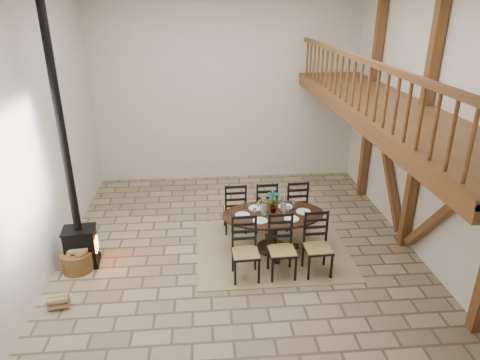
{
  "coord_description": "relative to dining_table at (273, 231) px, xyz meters",
  "views": [
    {
      "loc": [
        -0.64,
        -7.33,
        4.64
      ],
      "look_at": [
        0.04,
        0.4,
        1.39
      ],
      "focal_mm": 32.0,
      "sensor_mm": 36.0,
      "label": 1
    }
  ],
  "objects": [
    {
      "name": "ground",
      "position": [
        -0.65,
        -0.01,
        -0.43
      ],
      "size": [
        8.0,
        8.0,
        0.0
      ],
      "primitive_type": "plane",
      "color": "#9D8A69",
      "rests_on": "ground"
    },
    {
      "name": "room_shell",
      "position": [
        0.54,
        -0.01,
        2.59
      ],
      "size": [
        7.02,
        8.02,
        5.01
      ],
      "color": "beige",
      "rests_on": "ground"
    },
    {
      "name": "rug",
      "position": [
        0.0,
        -0.0,
        -0.42
      ],
      "size": [
        3.0,
        2.5,
        0.02
      ],
      "primitive_type": "cube",
      "color": "tan",
      "rests_on": "ground"
    },
    {
      "name": "dining_table",
      "position": [
        0.0,
        0.0,
        0.0
      ],
      "size": [
        2.03,
        2.27,
        1.28
      ],
      "rotation": [
        0.0,
        0.0,
        0.03
      ],
      "color": "black",
      "rests_on": "ground"
    },
    {
      "name": "wood_stove",
      "position": [
        -3.66,
        -0.19,
        0.72
      ],
      "size": [
        0.64,
        0.51,
        5.0
      ],
      "rotation": [
        0.0,
        0.0,
        0.1
      ],
      "color": "black",
      "rests_on": "ground"
    },
    {
      "name": "log_basket",
      "position": [
        -3.71,
        -0.36,
        -0.22
      ],
      "size": [
        0.57,
        0.57,
        0.47
      ],
      "rotation": [
        0.0,
        0.0,
        0.07
      ],
      "color": "brown",
      "rests_on": "ground"
    },
    {
      "name": "log_stack",
      "position": [
        -3.75,
        -1.44,
        -0.32
      ],
      "size": [
        0.35,
        0.27,
        0.22
      ],
      "rotation": [
        0.0,
        0.0,
        0.16
      ],
      "color": "tan",
      "rests_on": "ground"
    }
  ]
}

